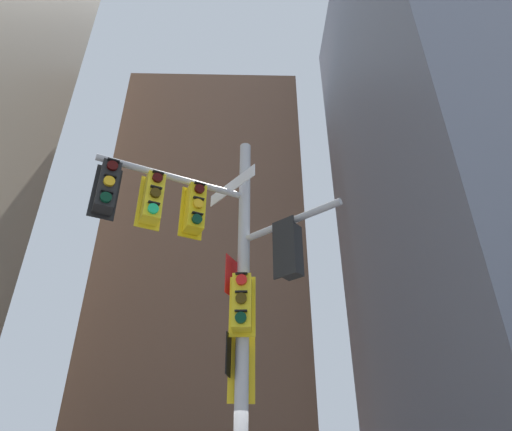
# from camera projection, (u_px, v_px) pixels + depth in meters

# --- Properties ---
(building_mid_block) EXTENTS (12.49, 12.49, 28.31)m
(building_mid_block) POSITION_uv_depth(u_px,v_px,m) (209.00, 280.00, 32.07)
(building_mid_block) COLOR brown
(building_mid_block) RESTS_ON ground
(signal_pole_assembly) EXTENTS (4.57, 2.08, 8.15)m
(signal_pole_assembly) POSITION_uv_depth(u_px,v_px,m) (218.00, 275.00, 8.30)
(signal_pole_assembly) COLOR #B2B2B5
(signal_pole_assembly) RESTS_ON ground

